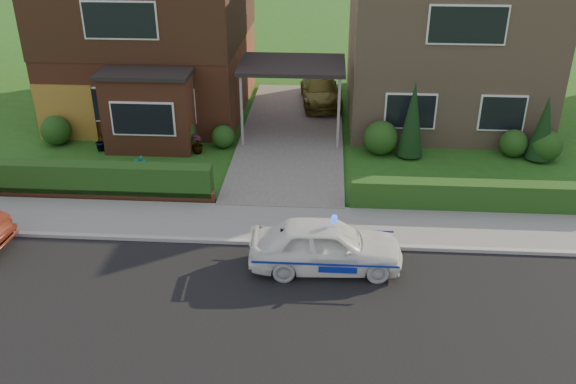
{
  "coord_description": "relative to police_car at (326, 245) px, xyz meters",
  "views": [
    {
      "loc": [
        1.28,
        -10.6,
        8.5
      ],
      "look_at": [
        0.34,
        3.5,
        1.35
      ],
      "focal_mm": 38.0,
      "sensor_mm": 36.0,
      "label": 1
    }
  ],
  "objects": [
    {
      "name": "hedge_left",
      "position": [
        -7.16,
        3.36,
        -0.64
      ],
      "size": [
        7.5,
        0.55,
        0.9
      ],
      "primitive_type": "cube",
      "color": "#163A12",
      "rests_on": "ground"
    },
    {
      "name": "shrub_right_near",
      "position": [
        1.84,
        7.31,
        -0.04
      ],
      "size": [
        1.2,
        1.2,
        1.2
      ],
      "primitive_type": "sphere",
      "color": "#163A12",
      "rests_on": "ground"
    },
    {
      "name": "shrub_left_near",
      "position": [
        -3.76,
        7.51,
        -0.22
      ],
      "size": [
        0.84,
        0.84,
        0.84
      ],
      "primitive_type": "sphere",
      "color": "#163A12",
      "rests_on": "ground"
    },
    {
      "name": "road",
      "position": [
        -1.36,
        -2.09,
        -0.64
      ],
      "size": [
        60.0,
        6.0,
        0.02
      ],
      "primitive_type": "cube",
      "color": "black",
      "rests_on": "ground"
    },
    {
      "name": "house_right",
      "position": [
        4.44,
        11.9,
        3.02
      ],
      "size": [
        7.5,
        8.06,
        7.25
      ],
      "color": "#96775C",
      "rests_on": "ground"
    },
    {
      "name": "shrub_left_far",
      "position": [
        -9.86,
        7.41,
        -0.1
      ],
      "size": [
        1.08,
        1.08,
        1.08
      ],
      "primitive_type": "sphere",
      "color": "#163A12",
      "rests_on": "ground"
    },
    {
      "name": "police_car",
      "position": [
        0.0,
        0.0,
        0.0
      ],
      "size": [
        3.44,
        3.81,
        1.44
      ],
      "rotation": [
        0.0,
        0.0,
        1.62
      ],
      "color": "white",
      "rests_on": "ground"
    },
    {
      "name": "carport_link",
      "position": [
        -1.36,
        8.86,
        2.02
      ],
      "size": [
        3.8,
        3.0,
        2.77
      ],
      "color": "black",
      "rests_on": "ground"
    },
    {
      "name": "potted_plant_b",
      "position": [
        -8.05,
        6.91,
        -0.28
      ],
      "size": [
        0.51,
        0.5,
        0.72
      ],
      "primitive_type": "imported",
      "rotation": [
        0.0,
        0.0,
        0.75
      ],
      "color": "gray",
      "rests_on": "ground"
    },
    {
      "name": "potted_plant_a",
      "position": [
        -5.9,
        4.5,
        -0.22
      ],
      "size": [
        0.45,
        0.31,
        0.84
      ],
      "primitive_type": "imported",
      "rotation": [
        0.0,
        0.0,
        0.03
      ],
      "color": "gray",
      "rests_on": "ground"
    },
    {
      "name": "driveway",
      "position": [
        -1.36,
        8.91,
        -0.58
      ],
      "size": [
        3.8,
        12.0,
        0.12
      ],
      "primitive_type": "cube",
      "color": "#666059",
      "rests_on": "ground"
    },
    {
      "name": "shrub_left_mid",
      "position": [
        -5.36,
        7.21,
        0.02
      ],
      "size": [
        1.32,
        1.32,
        1.32
      ],
      "primitive_type": "sphere",
      "color": "#163A12",
      "rests_on": "ground"
    },
    {
      "name": "house_left",
      "position": [
        -7.14,
        11.81,
        3.17
      ],
      "size": [
        7.5,
        9.53,
        7.25
      ],
      "color": "brown",
      "rests_on": "ground"
    },
    {
      "name": "conifer_a",
      "position": [
        2.84,
        7.11,
        0.66
      ],
      "size": [
        0.9,
        0.9,
        2.6
      ],
      "primitive_type": "cone",
      "color": "black",
      "rests_on": "ground"
    },
    {
      "name": "shrub_right_mid",
      "position": [
        6.44,
        7.41,
        -0.16
      ],
      "size": [
        0.96,
        0.96,
        0.96
      ],
      "primitive_type": "sphere",
      "color": "#163A12",
      "rests_on": "ground"
    },
    {
      "name": "kerb",
      "position": [
        -1.36,
        0.96,
        -0.58
      ],
      "size": [
        60.0,
        0.16,
        0.12
      ],
      "primitive_type": "cube",
      "color": "#9E9993",
      "rests_on": "ground"
    },
    {
      "name": "garage_door",
      "position": [
        -9.61,
        7.87,
        0.41
      ],
      "size": [
        2.2,
        0.1,
        2.1
      ],
      "primitive_type": "cube",
      "color": "olive",
      "rests_on": "ground"
    },
    {
      "name": "ground",
      "position": [
        -1.36,
        -2.09,
        -0.64
      ],
      "size": [
        120.0,
        120.0,
        0.0
      ],
      "primitive_type": "plane",
      "color": "#205115",
      "rests_on": "ground"
    },
    {
      "name": "sidewalk",
      "position": [
        -1.36,
        2.01,
        -0.59
      ],
      "size": [
        60.0,
        2.0,
        0.1
      ],
      "primitive_type": "cube",
      "color": "slate",
      "rests_on": "ground"
    },
    {
      "name": "driveway_car",
      "position": [
        -0.36,
        12.41,
        0.05
      ],
      "size": [
        1.99,
        4.04,
        1.13
      ],
      "primitive_type": "imported",
      "rotation": [
        0.0,
        0.0,
        0.11
      ],
      "color": "brown",
      "rests_on": "driveway"
    },
    {
      "name": "dwarf_wall",
      "position": [
        -7.16,
        3.21,
        -0.46
      ],
      "size": [
        7.7,
        0.25,
        0.36
      ],
      "primitive_type": "cube",
      "color": "brown",
      "rests_on": "ground"
    },
    {
      "name": "conifer_b",
      "position": [
        7.24,
        7.11,
        0.46
      ],
      "size": [
        0.9,
        0.9,
        2.2
      ],
      "primitive_type": "cone",
      "color": "black",
      "rests_on": "ground"
    },
    {
      "name": "potted_plant_c",
      "position": [
        -4.58,
        6.91,
        -0.3
      ],
      "size": [
        0.49,
        0.49,
        0.69
      ],
      "primitive_type": "imported",
      "rotation": [
        0.0,
        0.0,
        1.24
      ],
      "color": "gray",
      "rests_on": "ground"
    },
    {
      "name": "hedge_right",
      "position": [
        4.44,
        3.26,
        -0.64
      ],
      "size": [
        7.5,
        0.55,
        0.8
      ],
      "primitive_type": "cube",
      "color": "#163A12",
      "rests_on": "ground"
    },
    {
      "name": "shrub_right_far",
      "position": [
        7.44,
        7.11,
        -0.1
      ],
      "size": [
        1.08,
        1.08,
        1.08
      ],
      "primitive_type": "sphere",
      "color": "#163A12",
      "rests_on": "ground"
    }
  ]
}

